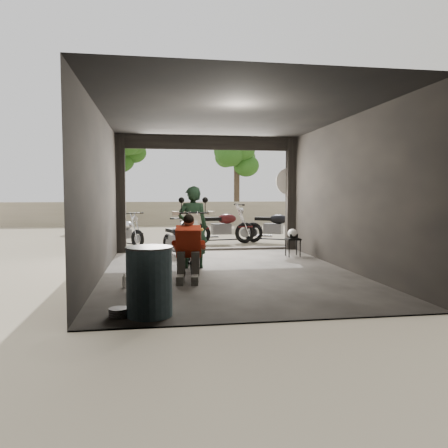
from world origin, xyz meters
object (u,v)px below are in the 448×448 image
object	(u,v)px
rider	(193,228)
stool	(293,241)
outside_bike_b	(223,224)
outside_bike_a	(125,229)
left_bike	(176,237)
helmet	(293,233)
sign_post	(289,195)
mechanic	(188,250)
oil_drum	(149,282)
main_bike	(191,240)
outside_bike_c	(275,224)

from	to	relation	value
rider	stool	distance (m)	3.02
outside_bike_b	outside_bike_a	bearing A→B (deg)	84.13
outside_bike_a	left_bike	bearing A→B (deg)	-98.10
stool	helmet	xyz separation A→B (m)	(0.00, 0.04, 0.19)
sign_post	mechanic	bearing A→B (deg)	-132.36
stool	oil_drum	bearing A→B (deg)	-125.72
main_bike	outside_bike_b	xyz separation A→B (m)	(1.40, 4.62, 0.00)
rider	helmet	world-z (taller)	rider
left_bike	oil_drum	xyz separation A→B (m)	(-0.62, -5.50, -0.06)
oil_drum	helmet	bearing A→B (deg)	54.48
main_bike	left_bike	size ratio (longest dim) A/B	1.26
outside_bike_c	helmet	xyz separation A→B (m)	(-0.37, -3.02, -0.03)
rider	outside_bike_b	bearing A→B (deg)	-106.26
main_bike	sign_post	size ratio (longest dim) A/B	0.81
rider	oil_drum	bearing A→B (deg)	77.04
outside_bike_b	rider	xyz separation A→B (m)	(-1.35, -4.43, 0.25)
main_bike	outside_bike_c	size ratio (longest dim) A/B	1.04
outside_bike_b	helmet	size ratio (longest dim) A/B	7.22
outside_bike_a	sign_post	size ratio (longest dim) A/B	0.66
outside_bike_b	stool	distance (m)	3.40
stool	main_bike	bearing A→B (deg)	-151.17
left_bike	mechanic	distance (m)	3.34
outside_bike_b	sign_post	distance (m)	2.52
rider	sign_post	xyz separation A→B (m)	(3.03, 2.81, 0.70)
rider	stool	bearing A→B (deg)	-153.17
outside_bike_c	oil_drum	world-z (taller)	outside_bike_c
outside_bike_c	outside_bike_a	bearing A→B (deg)	124.08
left_bike	sign_post	distance (m)	3.58
left_bike	stool	bearing A→B (deg)	-30.51
left_bike	outside_bike_b	distance (m)	3.03
mechanic	sign_post	distance (m)	5.45
outside_bike_a	mechanic	world-z (taller)	mechanic
outside_bike_b	outside_bike_c	world-z (taller)	outside_bike_b
outside_bike_a	outside_bike_c	world-z (taller)	outside_bike_c
left_bike	mechanic	world-z (taller)	mechanic
rider	helmet	xyz separation A→B (m)	(2.68, 1.35, -0.29)
rider	oil_drum	world-z (taller)	rider
outside_bike_b	stool	xyz separation A→B (m)	(1.33, -3.12, -0.24)
outside_bike_a	oil_drum	distance (m)	7.88
main_bike	oil_drum	size ratio (longest dim) A/B	2.09
mechanic	stool	world-z (taller)	mechanic
mechanic	oil_drum	size ratio (longest dim) A/B	1.30
main_bike	outside_bike_a	distance (m)	4.70
stool	mechanic	bearing A→B (deg)	-136.05
outside_bike_b	outside_bike_c	distance (m)	1.70
left_bike	stool	xyz separation A→B (m)	(2.94, -0.56, -0.11)
main_bike	stool	xyz separation A→B (m)	(2.73, 1.50, -0.23)
stool	helmet	distance (m)	0.20
main_bike	sign_post	xyz separation A→B (m)	(3.08, 3.00, 0.95)
outside_bike_a	mechanic	bearing A→B (deg)	-115.17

